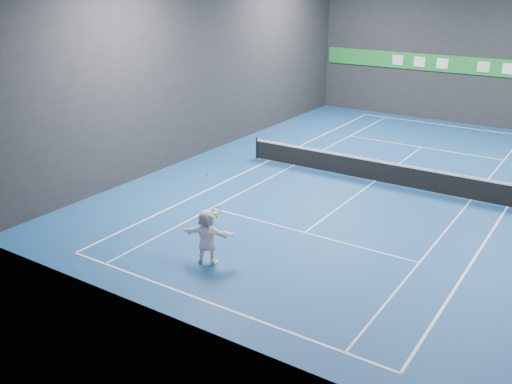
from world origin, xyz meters
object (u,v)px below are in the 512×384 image
Objects in this scene: player at (207,237)px; tennis_net at (376,170)px; tennis_racket at (216,213)px; tennis_ball at (207,174)px.

player reaches higher than tennis_net.
tennis_net is 10.14m from tennis_racket.
tennis_ball reaches higher than player.
tennis_racket is at bearing 168.70° from player.
tennis_net is at bearing 80.97° from tennis_ball.
tennis_racket is (0.42, -0.18, -1.10)m from tennis_ball.
tennis_racket reaches higher than tennis_net.
tennis_racket is (-1.14, -10.00, 1.22)m from tennis_net.
player is 10.16m from tennis_net.
player is 2.54× the size of tennis_racket.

